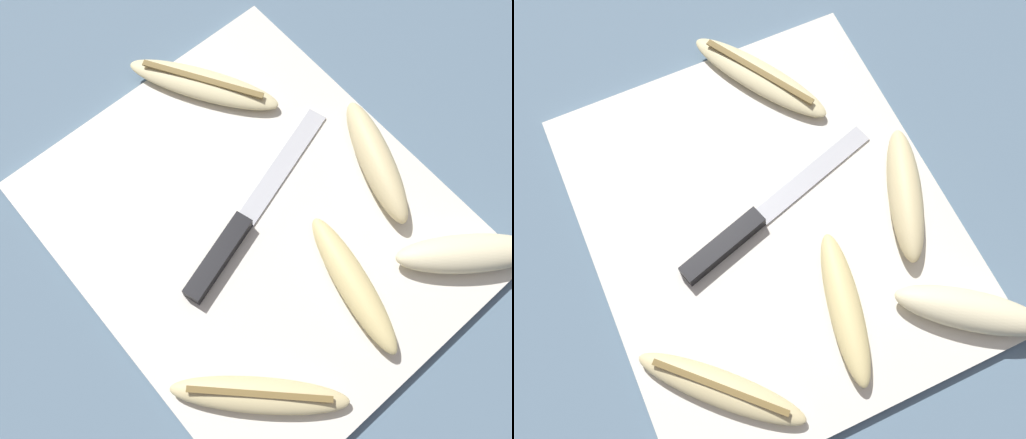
% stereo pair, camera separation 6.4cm
% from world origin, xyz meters
% --- Properties ---
extents(ground_plane, '(4.00, 4.00, 0.00)m').
position_xyz_m(ground_plane, '(0.00, 0.00, 0.00)').
color(ground_plane, slate).
extents(cutting_board, '(0.45, 0.38, 0.01)m').
position_xyz_m(cutting_board, '(0.00, 0.00, 0.01)').
color(cutting_board, silver).
rests_on(cutting_board, ground_plane).
extents(knife, '(0.10, 0.26, 0.02)m').
position_xyz_m(knife, '(-0.00, -0.03, 0.02)').
color(knife, black).
rests_on(knife, cutting_board).
extents(banana_soft_right, '(0.18, 0.13, 0.02)m').
position_xyz_m(banana_soft_right, '(-0.17, 0.06, 0.02)').
color(banana_soft_right, beige).
rests_on(banana_soft_right, cutting_board).
extents(banana_pale_long, '(0.12, 0.15, 0.03)m').
position_xyz_m(banana_pale_long, '(0.17, 0.14, 0.03)').
color(banana_pale_long, beige).
rests_on(banana_pale_long, cutting_board).
extents(banana_golden_short, '(0.16, 0.07, 0.03)m').
position_xyz_m(banana_golden_short, '(0.12, 0.03, 0.03)').
color(banana_golden_short, '#EDD689').
rests_on(banana_golden_short, cutting_board).
extents(banana_ripe_center, '(0.16, 0.09, 0.04)m').
position_xyz_m(banana_ripe_center, '(0.04, 0.14, 0.03)').
color(banana_ripe_center, beige).
rests_on(banana_ripe_center, cutting_board).
extents(banana_mellow_near, '(0.15, 0.15, 0.02)m').
position_xyz_m(banana_mellow_near, '(0.14, -0.12, 0.02)').
color(banana_mellow_near, beige).
rests_on(banana_mellow_near, cutting_board).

